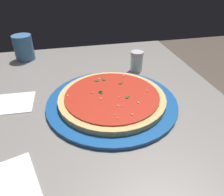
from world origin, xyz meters
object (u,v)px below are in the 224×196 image
napkin_loose_left (8,185)px  serving_plate (112,102)px  parmesan_shaker (137,61)px  pizza (112,98)px  napkin_folded_right (8,104)px  cup_tall_drink (24,48)px

napkin_loose_left → serving_plate: bearing=131.2°
serving_plate → napkin_loose_left: bearing=-48.8°
parmesan_shaker → pizza: bearing=-34.9°
parmesan_shaker → napkin_folded_right: bearing=-73.4°
cup_tall_drink → napkin_folded_right: cup_tall_drink is taller
napkin_loose_left → napkin_folded_right: bearing=-171.0°
napkin_folded_right → napkin_loose_left: size_ratio=1.16×
napkin_folded_right → parmesan_shaker: parmesan_shaker is taller
pizza → parmesan_shaker: parmesan_shaker is taller
serving_plate → napkin_folded_right: (-0.07, -0.30, -0.00)m
napkin_loose_left → cup_tall_drink: bearing=-177.7°
napkin_folded_right → parmesan_shaker: (-0.13, 0.44, 0.04)m
napkin_loose_left → parmesan_shaker: size_ratio=1.72×
pizza → napkin_folded_right: 0.31m
serving_plate → napkin_loose_left: size_ratio=2.97×
serving_plate → cup_tall_drink: (-0.40, -0.28, 0.04)m
serving_plate → parmesan_shaker: size_ratio=5.10×
napkin_loose_left → parmesan_shaker: bearing=137.0°
pizza → cup_tall_drink: (-0.40, -0.28, 0.03)m
cup_tall_drink → serving_plate: bearing=34.9°
cup_tall_drink → napkin_folded_right: bearing=-3.6°
cup_tall_drink → napkin_folded_right: (0.33, -0.02, -0.05)m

